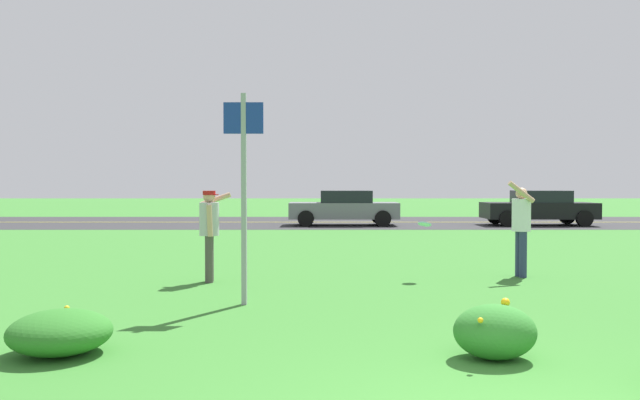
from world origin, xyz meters
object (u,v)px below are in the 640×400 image
at_px(sign_post_near_path, 243,178).
at_px(car_black_center_left, 538,208).
at_px(person_thrower_red_cap_gray_shirt, 209,226).
at_px(person_catcher_white_shirt, 520,223).
at_px(frisbee_pale_blue, 424,224).
at_px(car_gray_center_right, 343,208).

height_order(sign_post_near_path, car_black_center_left, sign_post_near_path).
bearing_deg(person_thrower_red_cap_gray_shirt, sign_post_near_path, -67.55).
relative_size(person_catcher_white_shirt, frisbee_pale_blue, 6.92).
height_order(person_thrower_red_cap_gray_shirt, car_black_center_left, person_thrower_red_cap_gray_shirt).
height_order(person_catcher_white_shirt, car_black_center_left, person_catcher_white_shirt).
distance_m(sign_post_near_path, car_gray_center_right, 17.35).
height_order(person_catcher_white_shirt, frisbee_pale_blue, person_catcher_white_shirt).
bearing_deg(person_catcher_white_shirt, car_black_center_left, 69.57).
distance_m(sign_post_near_path, frisbee_pale_blue, 3.89).
distance_m(person_thrower_red_cap_gray_shirt, car_black_center_left, 18.74).
relative_size(person_thrower_red_cap_gray_shirt, car_gray_center_right, 0.36).
xyz_separation_m(sign_post_near_path, person_thrower_red_cap_gray_shirt, (-0.85, 2.06, -0.82)).
bearing_deg(frisbee_pale_blue, person_catcher_white_shirt, 8.88).
distance_m(frisbee_pale_blue, car_gray_center_right, 14.84).
bearing_deg(car_black_center_left, person_thrower_red_cap_gray_shirt, -126.14).
distance_m(person_catcher_white_shirt, frisbee_pale_blue, 1.85).
bearing_deg(sign_post_near_path, frisbee_pale_blue, 38.88).
bearing_deg(frisbee_pale_blue, car_gray_center_right, 93.40).
relative_size(sign_post_near_path, person_thrower_red_cap_gray_shirt, 1.87).
bearing_deg(frisbee_pale_blue, person_thrower_red_cap_gray_shirt, -175.16).
height_order(person_thrower_red_cap_gray_shirt, person_catcher_white_shirt, person_catcher_white_shirt).
bearing_deg(frisbee_pale_blue, car_black_center_left, 63.96).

